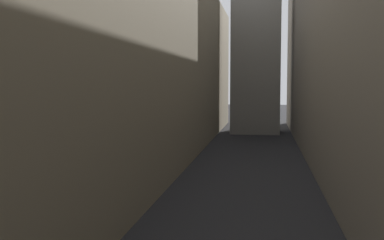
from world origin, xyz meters
TOP-DOWN VIEW (x-y plane):
  - ground_plane at (0.00, 48.00)m, footprint 264.00×264.00m
  - building_block_left at (-10.70, 50.00)m, footprint 10.41×108.00m

SIDE VIEW (x-z plane):
  - ground_plane at x=0.00m, z-range 0.00..0.00m
  - building_block_left at x=-10.70m, z-range 0.00..19.98m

